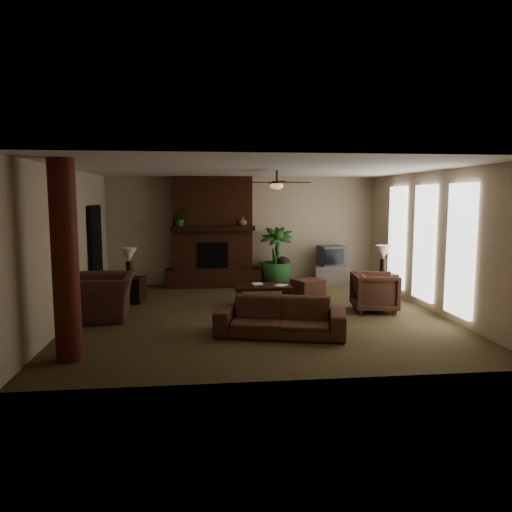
{
  "coord_description": "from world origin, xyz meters",
  "views": [
    {
      "loc": [
        -1.08,
        -9.25,
        2.27
      ],
      "look_at": [
        0.0,
        0.4,
        1.1
      ],
      "focal_mm": 34.07,
      "sensor_mm": 36.0,
      "label": 1
    }
  ],
  "objects": [
    {
      "name": "book_a",
      "position": [
        -0.03,
        0.83,
        0.57
      ],
      "size": [
        0.22,
        0.03,
        0.29
      ],
      "primitive_type": "imported",
      "rotation": [
        0.0,
        0.0,
        0.02
      ],
      "color": "#999999",
      "rests_on": "coffee_table"
    },
    {
      "name": "tv",
      "position": [
        2.29,
        3.04,
        0.76
      ],
      "size": [
        0.72,
        0.62,
        0.52
      ],
      "color": "#3C3C3F",
      "rests_on": "tv_stand"
    },
    {
      "name": "floor_vase",
      "position": [
        0.98,
        2.97,
        0.43
      ],
      "size": [
        0.34,
        0.34,
        0.77
      ],
      "color": "#301F1A",
      "rests_on": "ground"
    },
    {
      "name": "doorway",
      "position": [
        -3.44,
        1.8,
        1.05
      ],
      "size": [
        0.1,
        1.0,
        2.1
      ],
      "primitive_type": "cube",
      "color": "black",
      "rests_on": "ground"
    },
    {
      "name": "mantel_vase",
      "position": [
        -0.05,
        2.99,
        1.67
      ],
      "size": [
        0.25,
        0.26,
        0.22
      ],
      "primitive_type": "imported",
      "rotation": [
        0.0,
        0.0,
        -0.16
      ],
      "color": "brown",
      "rests_on": "fireplace"
    },
    {
      "name": "fireplace",
      "position": [
        -0.8,
        3.22,
        1.16
      ],
      "size": [
        2.4,
        0.7,
        2.8
      ],
      "color": "#482313",
      "rests_on": "ground"
    },
    {
      "name": "ottoman",
      "position": [
        1.33,
        1.55,
        0.2
      ],
      "size": [
        0.79,
        0.79,
        0.4
      ],
      "primitive_type": "cube",
      "rotation": [
        0.0,
        0.0,
        0.4
      ],
      "color": "#513022",
      "rests_on": "ground"
    },
    {
      "name": "log_column",
      "position": [
        -2.95,
        -2.4,
        1.4
      ],
      "size": [
        0.36,
        0.36,
        2.8
      ],
      "primitive_type": "cylinder",
      "color": "maroon",
      "rests_on": "ground"
    },
    {
      "name": "mantel_plant",
      "position": [
        -1.62,
        2.98,
        1.72
      ],
      "size": [
        0.41,
        0.45,
        0.33
      ],
      "primitive_type": "imported",
      "rotation": [
        0.0,
        0.0,
        -0.07
      ],
      "color": "#275722",
      "rests_on": "fireplace"
    },
    {
      "name": "book_b",
      "position": [
        0.47,
        0.7,
        0.58
      ],
      "size": [
        0.19,
        0.14,
        0.29
      ],
      "primitive_type": "imported",
      "rotation": [
        0.0,
        0.0,
        -0.63
      ],
      "color": "#999999",
      "rests_on": "coffee_table"
    },
    {
      "name": "room_shell",
      "position": [
        0.0,
        0.0,
        1.4
      ],
      "size": [
        7.0,
        7.0,
        7.0
      ],
      "color": "brown",
      "rests_on": "ground"
    },
    {
      "name": "ceiling_fan",
      "position": [
        0.4,
        0.3,
        2.53
      ],
      "size": [
        1.35,
        1.35,
        0.37
      ],
      "color": "black",
      "rests_on": "ceiling"
    },
    {
      "name": "floor_plant",
      "position": [
        0.81,
        2.98,
        0.43
      ],
      "size": [
        1.15,
        1.66,
        0.85
      ],
      "primitive_type": "imported",
      "rotation": [
        0.0,
        0.0,
        -0.21
      ],
      "color": "#275722",
      "rests_on": "ground"
    },
    {
      "name": "coffee_table",
      "position": [
        0.18,
        0.78,
        0.37
      ],
      "size": [
        1.2,
        0.7,
        0.43
      ],
      "color": "black",
      "rests_on": "ground"
    },
    {
      "name": "sofa",
      "position": [
        0.2,
        -1.49,
        0.42
      ],
      "size": [
        2.21,
        1.14,
        0.83
      ],
      "primitive_type": "imported",
      "rotation": [
        0.0,
        0.0,
        -0.26
      ],
      "color": "#513022",
      "rests_on": "ground"
    },
    {
      "name": "lamp_left",
      "position": [
        -2.65,
        1.39,
        1.0
      ],
      "size": [
        0.45,
        0.45,
        0.65
      ],
      "color": "black",
      "rests_on": "side_table_left"
    },
    {
      "name": "side_table_right",
      "position": [
        3.0,
        1.24,
        0.28
      ],
      "size": [
        0.62,
        0.62,
        0.55
      ],
      "primitive_type": "cube",
      "rotation": [
        0.0,
        0.0,
        0.28
      ],
      "color": "black",
      "rests_on": "ground"
    },
    {
      "name": "lamp_right",
      "position": [
        2.99,
        1.23,
        1.0
      ],
      "size": [
        0.4,
        0.4,
        0.65
      ],
      "color": "black",
      "rests_on": "side_table_right"
    },
    {
      "name": "tv_stand",
      "position": [
        2.27,
        3.01,
        0.25
      ],
      "size": [
        0.9,
        0.58,
        0.5
      ],
      "primitive_type": "cube",
      "rotation": [
        0.0,
        0.0,
        -0.1
      ],
      "color": "silver",
      "rests_on": "ground"
    },
    {
      "name": "armchair_left",
      "position": [
        -2.93,
        0.02,
        0.55
      ],
      "size": [
        0.89,
        1.31,
        1.1
      ],
      "primitive_type": "imported",
      "rotation": [
        0.0,
        0.0,
        -1.51
      ],
      "color": "#513022",
      "rests_on": "ground"
    },
    {
      "name": "windows",
      "position": [
        3.45,
        0.2,
        1.35
      ],
      "size": [
        0.08,
        3.65,
        2.35
      ],
      "color": "white",
      "rests_on": "ground"
    },
    {
      "name": "side_table_left",
      "position": [
        -2.62,
        1.38,
        0.28
      ],
      "size": [
        0.58,
        0.58,
        0.55
      ],
      "primitive_type": "cube",
      "rotation": [
        0.0,
        0.0,
        -0.17
      ],
      "color": "black",
      "rests_on": "ground"
    },
    {
      "name": "armchair_right",
      "position": [
        2.35,
        -0.02,
        0.43
      ],
      "size": [
        0.87,
        0.92,
        0.86
      ],
      "primitive_type": "imported",
      "rotation": [
        0.0,
        0.0,
        1.45
      ],
      "color": "#513022",
      "rests_on": "ground"
    }
  ]
}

